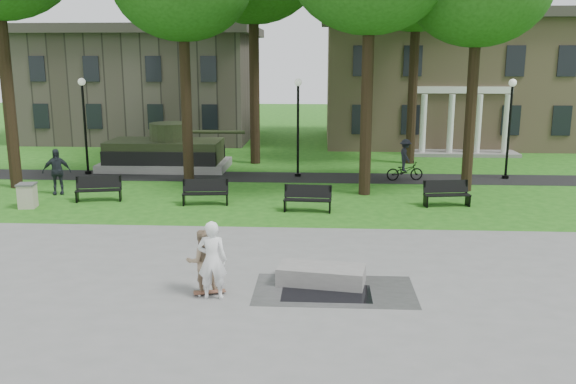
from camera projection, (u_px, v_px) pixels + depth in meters
The scene contains 21 objects.
ground at pixel (263, 256), 17.90m from camera, with size 120.00×120.00×0.00m, color #1E5714.
plaza at pixel (240, 329), 13.03m from camera, with size 22.00×16.00×0.02m, color gray.
footpath at pixel (287, 177), 29.60m from camera, with size 44.00×2.60×0.01m, color black.
building_right at pixel (445, 78), 41.74m from camera, with size 17.00×12.00×8.60m.
building_left at pixel (146, 88), 43.58m from camera, with size 15.00×10.00×7.20m, color #4C443D.
lamp_left at pixel (84, 118), 29.86m from camera, with size 0.36×0.36×4.73m.
lamp_mid at pixel (298, 119), 29.26m from camera, with size 0.36×0.36×4.73m.
lamp_right at pixel (510, 121), 28.69m from camera, with size 0.36×0.36×4.73m.
tank_monument at pixel (166, 153), 31.73m from camera, with size 7.45×3.40×2.40m.
puddle at pixel (326, 293), 14.99m from camera, with size 2.20×1.20×0.00m, color black.
concrete_block at pixel (321, 275), 15.63m from camera, with size 2.20×1.00×0.45m, color gray.
skateboard at pixel (210, 293), 14.92m from camera, with size 0.78×0.20×0.07m, color brown.
skateboarder at pixel (212, 260), 14.49m from camera, with size 0.70×0.46×1.93m, color white.
friend_watching at pixel (202, 261), 14.94m from camera, with size 0.77×0.60×1.59m, color #967C61.
pedestrian_walker at pixel (57, 172), 25.77m from camera, with size 1.15×0.48×1.96m, color #21252C.
cyclist at pixel (405, 164), 28.70m from camera, with size 1.81×1.06×1.97m.
park_bench_0 at pixel (99, 188), 24.67m from camera, with size 1.85×0.88×1.00m.
park_bench_1 at pixel (206, 191), 24.06m from camera, with size 1.84×0.71×1.00m.
park_bench_2 at pixel (308, 198), 22.98m from camera, with size 1.82×0.62×1.00m.
park_bench_3 at pixel (447, 193), 23.84m from camera, with size 1.85×0.79×1.00m.
trash_bin at pixel (27, 195), 23.53m from camera, with size 0.75×0.75×0.96m.
Camera 1 is at (1.73, -17.00, 5.70)m, focal length 38.00 mm.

